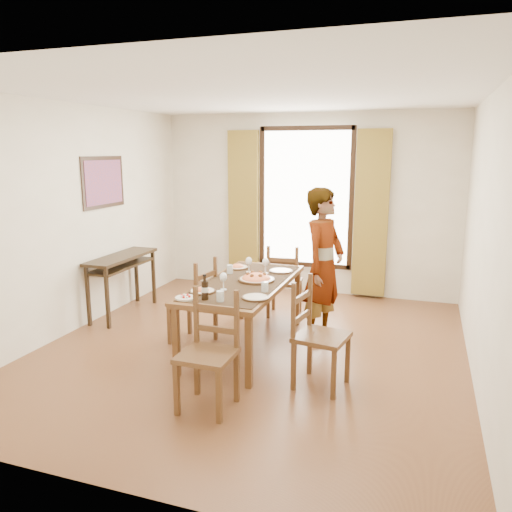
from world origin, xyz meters
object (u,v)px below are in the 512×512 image
(console_table, at_px, (122,264))
(pasta_platter, at_px, (256,276))
(dining_table, at_px, (245,287))
(man, at_px, (324,267))

(console_table, relative_size, pasta_platter, 3.00)
(dining_table, distance_m, man, 0.92)
(man, bearing_deg, pasta_platter, 136.45)
(pasta_platter, bearing_deg, console_table, 166.38)
(dining_table, bearing_deg, console_table, 163.63)
(dining_table, relative_size, man, 1.10)
(console_table, height_order, pasta_platter, pasta_platter)
(dining_table, xyz_separation_m, pasta_platter, (0.11, 0.07, 0.12))
(dining_table, bearing_deg, pasta_platter, 33.47)
(console_table, height_order, man, man)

